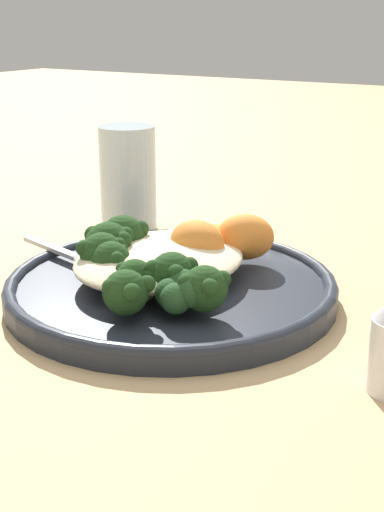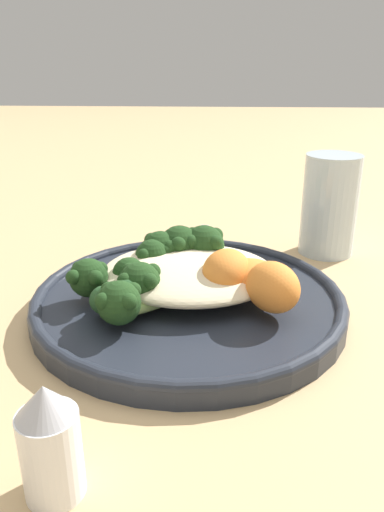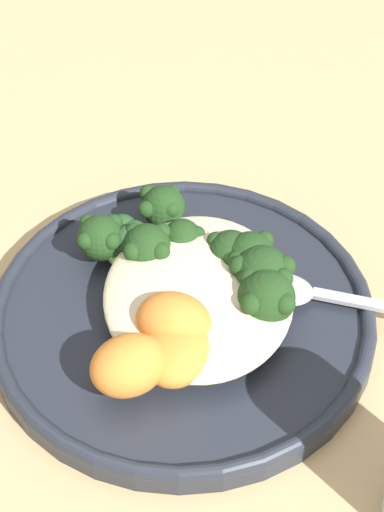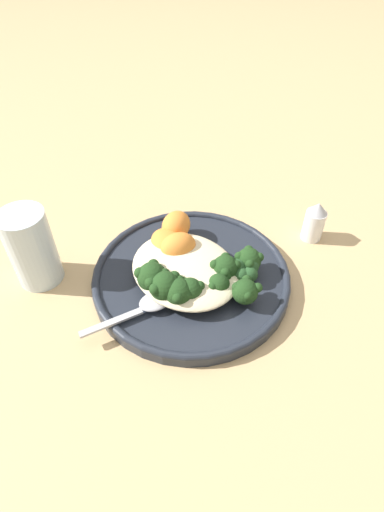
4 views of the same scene
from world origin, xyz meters
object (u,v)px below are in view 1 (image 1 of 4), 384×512
broccoli_stalk_0 (128,240)px  broccoli_stalk_2 (119,256)px  sweet_potato_chunk_1 (197,243)px  spoon (86,257)px  broccoli_stalk_1 (115,247)px  broccoli_stalk_5 (137,289)px  broccoli_stalk_3 (122,262)px  broccoli_stalk_4 (144,276)px  broccoli_stalk_7 (201,285)px  quinoa_mound (157,261)px  water_glass (128,178)px  sweet_potato_chunk_0 (245,237)px  broccoli_stalk_6 (174,272)px  kale_tuft (183,292)px  sweet_potato_chunk_2 (207,242)px  plate (170,287)px

broccoli_stalk_0 → broccoli_stalk_2: (0.03, 0.01, -0.00)m
sweet_potato_chunk_1 → spoon: sweet_potato_chunk_1 is taller
broccoli_stalk_0 → broccoli_stalk_1: same height
broccoli_stalk_5 → broccoli_stalk_1: bearing=-142.8°
broccoli_stalk_1 → broccoli_stalk_3: 0.03m
broccoli_stalk_5 → sweet_potato_chunk_1: size_ratio=2.32×
broccoli_stalk_3 → broccoli_stalk_4: broccoli_stalk_3 is taller
broccoli_stalk_7 → quinoa_mound: bearing=-164.0°
broccoli_stalk_3 → spoon: size_ratio=0.66×
water_glass → broccoli_stalk_0: bearing=36.1°
quinoa_mound → broccoli_stalk_4: (0.04, 0.01, 0.00)m
broccoli_stalk_3 → broccoli_stalk_5: (0.04, 0.05, -0.00)m
quinoa_mound → broccoli_stalk_0: size_ratio=1.42×
broccoli_stalk_0 → broccoli_stalk_7: (0.06, 0.11, -0.00)m
broccoli_stalk_4 → sweet_potato_chunk_0: bearing=164.3°
broccoli_stalk_1 → broccoli_stalk_3: (0.02, 0.02, -0.00)m
broccoli_stalk_2 → water_glass: water_glass is taller
broccoli_stalk_5 → broccoli_stalk_4: bearing=-163.3°
quinoa_mound → broccoli_stalk_6: size_ratio=1.79×
sweet_potato_chunk_0 → broccoli_stalk_3: bearing=-32.3°
kale_tuft → quinoa_mound: bearing=-131.7°
broccoli_stalk_1 → water_glass: (-0.17, -0.11, 0.02)m
broccoli_stalk_2 → kale_tuft: broccoli_stalk_2 is taller
broccoli_stalk_1 → broccoli_stalk_7: broccoli_stalk_1 is taller
sweet_potato_chunk_1 → kale_tuft: size_ratio=1.26×
broccoli_stalk_7 → sweet_potato_chunk_2: broccoli_stalk_7 is taller
spoon → broccoli_stalk_5: bearing=162.5°
sweet_potato_chunk_2 → water_glass: 0.19m
kale_tuft → spoon: kale_tuft is taller
quinoa_mound → broccoli_stalk_3: 0.03m
sweet_potato_chunk_0 → broccoli_stalk_7: bearing=10.4°
quinoa_mound → water_glass: 0.22m
plate → spoon: bearing=-84.8°
broccoli_stalk_6 → broccoli_stalk_7: size_ratio=0.92×
broccoli_stalk_3 → broccoli_stalk_6: 0.05m
kale_tuft → broccoli_stalk_4: bearing=-108.3°
broccoli_stalk_3 → sweet_potato_chunk_0: size_ratio=1.63×
broccoli_stalk_3 → broccoli_stalk_4: (0.01, 0.03, -0.00)m
quinoa_mound → kale_tuft: (0.05, 0.06, 0.00)m
broccoli_stalk_5 → sweet_potato_chunk_0: 0.15m
sweet_potato_chunk_0 → spoon: size_ratio=0.41×
quinoa_mound → sweet_potato_chunk_1: size_ratio=3.04×
broccoli_stalk_0 → sweet_potato_chunk_0: bearing=-146.0°
plate → sweet_potato_chunk_0: 0.09m
broccoli_stalk_5 → broccoli_stalk_7: bearing=118.5°
broccoli_stalk_4 → kale_tuft: (0.02, 0.05, 0.00)m
plate → broccoli_stalk_0: size_ratio=2.49×
broccoli_stalk_3 → kale_tuft: bearing=106.9°
broccoli_stalk_3 → broccoli_stalk_7: size_ratio=0.87×
plate → sweet_potato_chunk_1: (-0.04, 0.01, 0.03)m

